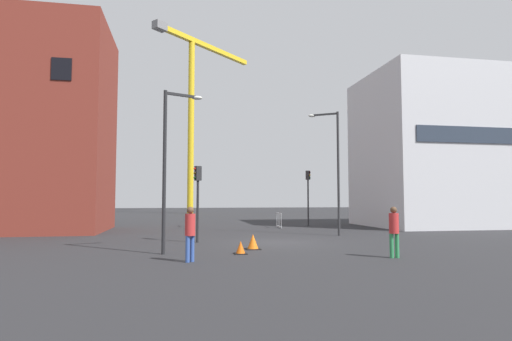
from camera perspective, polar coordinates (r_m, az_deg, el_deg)
ground at (r=20.55m, az=2.90°, el=-9.67°), size 160.00×160.00×0.00m
brick_building at (r=31.02m, az=-28.61°, el=5.15°), size 10.14×7.69×13.37m
office_block at (r=36.09m, az=24.09°, el=2.41°), size 12.20×9.06×11.62m
construction_crane at (r=64.36m, az=-8.38°, el=10.00°), size 15.28×14.73×26.24m
streetlamp_tall at (r=24.75m, az=10.54°, el=1.13°), size 1.56×1.02×7.12m
streetlamp_short at (r=16.63m, az=-11.57°, el=1.93°), size 1.52×0.69×6.28m
traffic_light_verge at (r=20.63m, az=-7.87°, el=-2.70°), size 0.39×0.34×3.67m
traffic_light_island at (r=33.00m, az=7.04°, el=-2.49°), size 0.37×0.37×4.27m
pedestrian_walking at (r=14.34m, az=-8.87°, el=-7.87°), size 0.34×0.34×1.82m
pedestrian_waiting at (r=15.91m, az=18.11°, el=-7.36°), size 0.34×0.34×1.81m
safety_barrier_mid_span at (r=30.85m, az=3.12°, el=-6.67°), size 0.17×1.92×1.08m
safety_barrier_front at (r=32.13m, az=-8.95°, el=-6.52°), size 0.19×2.20×1.08m
traffic_cone_by_barrier at (r=17.77m, az=-0.42°, el=-9.65°), size 0.62×0.62×0.63m
traffic_cone_striped at (r=16.31m, az=-2.10°, el=-10.41°), size 0.48×0.48×0.49m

